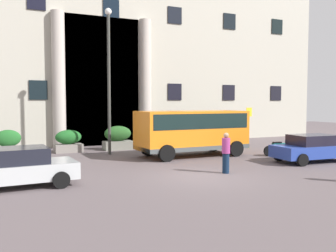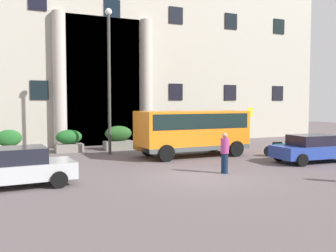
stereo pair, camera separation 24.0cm
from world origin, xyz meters
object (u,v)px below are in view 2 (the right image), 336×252
Objects in this scene: bus_stop_sign at (250,123)px; hedge_planter_entrance_right at (228,133)px; pedestrian_man_red_shirt at (225,153)px; hedge_planter_east at (189,137)px; lamppost_plaza_centre at (109,71)px; parked_compact_extra at (313,148)px; hedge_planter_far_east at (69,141)px; scooter_by_planter at (279,148)px; orange_minibus at (192,129)px; hedge_planter_far_west at (118,138)px; parked_sedan_second at (11,167)px; hedge_planter_entrance_left at (9,143)px.

bus_stop_sign is 3.78m from hedge_planter_entrance_right.
hedge_planter_east is at bearing -82.09° from pedestrian_man_red_shirt.
parked_compact_extra is at bearing -39.32° from lamppost_plaza_centre.
scooter_by_planter is (10.87, -6.79, -0.22)m from hedge_planter_far_east.
hedge_planter_far_west is (-3.01, 4.66, -0.82)m from orange_minibus.
lamppost_plaza_centre is (-9.41, 1.10, 3.25)m from bus_stop_sign.
parked_sedan_second is at bearing -158.68° from bus_stop_sign.
hedge_planter_far_west is at bearing -52.46° from pedestrian_man_red_shirt.
hedge_planter_entrance_left is at bearing 176.30° from hedge_planter_far_west.
lamppost_plaza_centre is (-6.40, -1.95, 4.32)m from hedge_planter_east.
parked_sedan_second is 14.65m from scooter_by_planter.
hedge_planter_far_east is at bearing 141.79° from orange_minibus.
orange_minibus is at bearing -57.14° from hedge_planter_far_west.
scooter_by_planter is (-0.60, -3.65, -1.25)m from bus_stop_sign.
hedge_planter_entrance_left is (-15.64, -0.11, -0.05)m from hedge_planter_entrance_right.
lamppost_plaza_centre is (-4.14, 2.70, 3.38)m from orange_minibus.
bus_stop_sign is at bearing 88.96° from parked_compact_extra.
hedge_planter_east is (2.26, 4.66, -0.94)m from orange_minibus.
orange_minibus reaches higher than parked_sedan_second.
bus_stop_sign reaches higher than pedestrian_man_red_shirt.
lamppost_plaza_centre reaches higher than orange_minibus.
pedestrian_man_red_shirt reaches higher than parked_sedan_second.
parked_compact_extra is at bearing -146.15° from pedestrian_man_red_shirt.
hedge_planter_east is 15.01m from parked_sedan_second.
hedge_planter_far_west is (3.18, -0.08, 0.08)m from hedge_planter_far_east.
hedge_planter_entrance_left reaches higher than scooter_by_planter.
parked_compact_extra is at bearing -40.42° from hedge_planter_far_east.
bus_stop_sign is (5.27, 1.60, 0.13)m from orange_minibus.
orange_minibus is at bearing 165.09° from scooter_by_planter.
parked_compact_extra is (10.91, -9.29, 0.05)m from hedge_planter_far_east.
pedestrian_man_red_shirt is (-7.18, -10.44, 0.13)m from hedge_planter_entrance_right.
hedge_planter_entrance_right is (12.18, 0.46, 0.10)m from hedge_planter_far_east.
pedestrian_man_red_shirt is at bearing -124.51° from hedge_planter_entrance_right.
hedge_planter_east is 11.92m from hedge_planter_entrance_left.
parked_compact_extra is at bearing -44.76° from orange_minibus.
bus_stop_sign is 1.54× the size of pedestrian_man_red_shirt.
hedge_planter_far_east is at bearing 179.42° from hedge_planter_east.
orange_minibus is at bearing -37.43° from hedge_planter_far_east.
pedestrian_man_red_shirt is (1.82, -9.91, 0.15)m from hedge_planter_far_west.
hedge_planter_far_east is 8.45m from hedge_planter_east.
bus_stop_sign is 1.54× the size of hedge_planter_east.
bus_stop_sign reaches higher than scooter_by_planter.
bus_stop_sign reaches higher than parked_sedan_second.
hedge_planter_far_west is at bearing 49.93° from parked_sedan_second.
lamppost_plaza_centre is (-8.86, 7.25, 4.23)m from parked_compact_extra.
pedestrian_man_red_shirt is at bearing -133.36° from bus_stop_sign.
bus_stop_sign is 3.91m from scooter_by_planter.
hedge_planter_entrance_left is at bearing 162.29° from scooter_by_planter.
parked_sedan_second reaches higher than parked_compact_extra.
hedge_planter_far_west is at bearing 147.65° from scooter_by_planter.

